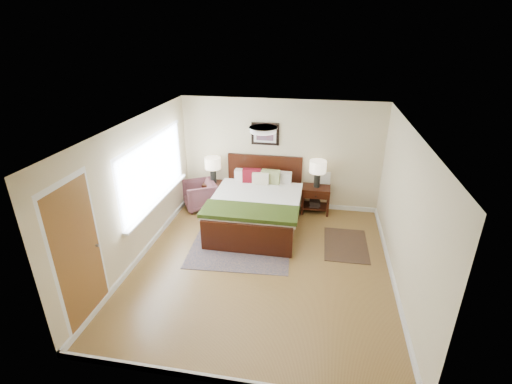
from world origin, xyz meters
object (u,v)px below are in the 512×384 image
nightstand_left (214,187)px  lamp_left (213,165)px  lamp_right (318,169)px  armchair (200,195)px  bed (257,202)px  rug_persian (244,233)px  nightstand_right (316,197)px

nightstand_left → lamp_left: bearing=90.0°
lamp_right → armchair: lamp_right is taller
bed → armchair: bearing=157.4°
lamp_left → rug_persian: size_ratio=0.23×
bed → lamp_left: bearing=143.6°
lamp_right → nightstand_left: bearing=-179.5°
bed → rug_persian: size_ratio=0.84×
nightstand_left → rug_persian: nightstand_left is taller
armchair → bed: bearing=37.6°
nightstand_right → armchair: (-2.66, -0.26, -0.05)m
bed → lamp_left: (-1.18, 0.87, 0.43)m
nightstand_right → rug_persian: (-1.39, -1.26, -0.37)m
nightstand_right → lamp_left: size_ratio=1.02×
nightstand_left → lamp_left: 0.55m
armchair → rug_persian: armchair is taller
bed → lamp_left: 1.53m
nightstand_left → nightstand_right: bearing=0.1°
nightstand_left → lamp_left: lamp_left is taller
lamp_right → armchair: 2.77m
armchair → rug_persian: size_ratio=0.27×
lamp_right → rug_persian: 2.15m
nightstand_left → armchair: bearing=-137.0°
bed → nightstand_left: bed is taller
bed → rug_persian: bearing=-114.5°
armchair → lamp_right: bearing=66.0°
bed → armchair: size_ratio=3.15×
nightstand_right → armchair: size_ratio=0.87×
lamp_left → armchair: 0.76m
bed → armchair: 1.59m
lamp_right → bed: bearing=-144.2°
nightstand_left → rug_persian: bearing=-51.3°
lamp_right → rug_persian: bearing=-137.6°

